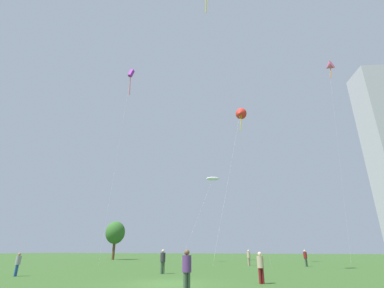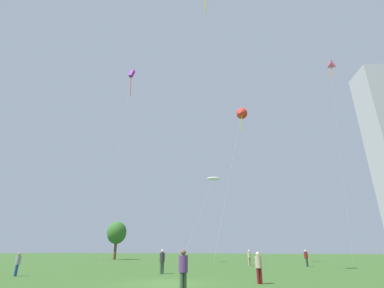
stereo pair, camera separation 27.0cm
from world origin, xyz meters
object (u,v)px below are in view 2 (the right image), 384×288
Objects in this scene: person_standing_3 at (249,257)px; person_standing_6 at (259,265)px; person_standing_2 at (162,260)px; kite_flying_0 at (330,66)px; kite_flying_4 at (214,179)px; park_tree_0 at (117,233)px; person_standing_5 at (306,257)px; person_standing_4 at (18,262)px; kite_flying_3 at (241,113)px; kite_flying_2 at (132,75)px; person_standing_0 at (183,268)px.

person_standing_3 reaches higher than person_standing_6.
kite_flying_0 is (19.28, 19.59, 28.06)m from person_standing_2.
kite_flying_4 reaches higher than park_tree_0.
park_tree_0 is (-41.56, 8.59, -24.16)m from kite_flying_0.
person_standing_2 is 1.01× the size of person_standing_5.
park_tree_0 reaches higher than person_standing_4.
person_standing_2 is 30.12m from kite_flying_3.
person_standing_2 reaches higher than person_standing_3.
kite_flying_2 is 1.29× the size of kite_flying_3.
person_standing_4 is 0.10× the size of kite_flying_4.
kite_flying_4 is at bearing 156.83° from kite_flying_0.
person_standing_4 is at bearing 147.35° from person_standing_6.
kite_flying_0 is 1.95× the size of kite_flying_4.
person_standing_0 is 1.07× the size of person_standing_6.
person_standing_2 is at bearing -134.54° from kite_flying_0.
kite_flying_4 is 2.16× the size of park_tree_0.
kite_flying_3 is at bearing 63.41° from person_standing_6.
kite_flying_0 is 1.24× the size of kite_flying_3.
person_standing_0 is 15.03m from person_standing_4.
park_tree_0 is (-9.50, 14.92, -25.14)m from kite_flying_2.
kite_flying_3 is 33.54m from park_tree_0.
kite_flying_4 reaches higher than person_standing_6.
person_standing_3 is 18.84m from person_standing_6.
person_standing_0 is 1.00× the size of person_standing_5.
person_standing_2 is at bearing -51.67° from park_tree_0.
person_standing_2 reaches higher than person_standing_6.
kite_flying_3 is (-6.83, 5.67, 22.10)m from person_standing_5.
person_standing_3 is 31.92m from kite_flying_0.
person_standing_0 is at bearing 45.45° from person_standing_4.
park_tree_0 reaches higher than person_standing_5.
person_standing_3 is at bearing -158.44° from kite_flying_0.
person_standing_2 reaches higher than person_standing_4.
person_standing_5 is at bearing -39.67° from kite_flying_3.
person_standing_0 is at bearing -115.72° from kite_flying_0.
person_standing_0 reaches higher than person_standing_6.
person_standing_4 is 0.95× the size of person_standing_6.
person_standing_0 is at bearing -51.87° from kite_flying_2.
kite_flying_3 reaches higher than person_standing_6.
person_standing_2 is 10.43m from person_standing_4.
person_standing_6 reaches higher than person_standing_4.
kite_flying_0 is 0.96× the size of kite_flying_2.
kite_flying_0 is at bearing 11.16° from kite_flying_2.
person_standing_0 is 0.25× the size of park_tree_0.
person_standing_6 is at bearing 58.37° from person_standing_3.
person_standing_2 is 39.28m from kite_flying_0.
kite_flying_3 is (-0.49, 5.94, 22.10)m from person_standing_3.
kite_flying_2 reaches higher than person_standing_2.
kite_flying_3 is (4.66, 19.94, 22.09)m from person_standing_2.
person_standing_6 is at bearing -70.06° from person_standing_2.
kite_flying_2 is at bearing 94.24° from person_standing_2.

